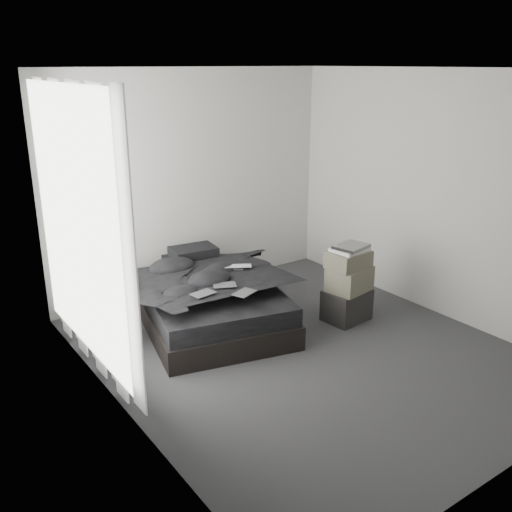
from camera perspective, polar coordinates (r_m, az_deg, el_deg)
floor at (r=5.60m, az=4.80°, el=-9.47°), size 3.60×4.20×0.01m
ceiling at (r=4.93m, az=5.65°, el=18.20°), size 3.60×4.20×0.01m
wall_back at (r=6.80m, az=-6.38°, el=7.29°), size 3.60×0.01×2.60m
wall_left at (r=4.22m, az=-13.83°, el=-0.33°), size 0.01×4.20×2.60m
wall_right at (r=6.40m, az=17.67°, el=5.78°), size 0.01×4.20×2.60m
window_left at (r=5.03m, az=-17.52°, el=3.00°), size 0.02×2.00×2.30m
curtain_left at (r=5.06m, az=-16.91°, el=2.34°), size 0.06×2.12×2.48m
bed at (r=6.07m, az=-4.53°, el=-5.84°), size 1.72×2.04×0.24m
mattress at (r=5.98m, az=-4.59°, el=-3.97°), size 1.66×1.98×0.19m
duvet at (r=5.87m, az=-4.51°, el=-2.33°), size 1.63×1.78×0.21m
pillow_lower at (r=6.53m, az=-6.80°, el=-0.58°), size 0.60×0.48×0.12m
pillow_upper at (r=6.49m, az=-6.29°, el=0.41°), size 0.54×0.41×0.11m
laptop at (r=6.00m, az=-1.81°, el=-0.63°), size 0.34×0.30×0.02m
comic_a at (r=5.39m, az=-5.34°, el=-3.11°), size 0.24×0.18×0.01m
comic_b at (r=5.57m, az=-3.18°, el=-2.24°), size 0.27×0.23×0.01m
comic_c at (r=5.38m, az=-1.16°, el=-2.95°), size 0.26×0.22×0.01m
side_stand at (r=5.77m, az=-13.84°, el=-5.51°), size 0.41×0.41×0.65m
papers at (r=5.64m, az=-13.97°, el=-2.45°), size 0.30×0.26×0.01m
floor_books at (r=5.77m, az=-9.28°, el=-8.00°), size 0.15×0.20×0.13m
box_lower at (r=6.23m, az=9.05°, el=-4.85°), size 0.49×0.41×0.34m
box_mid at (r=6.12m, az=9.32°, el=-2.27°), size 0.48×0.41×0.26m
box_upper at (r=6.03m, az=9.24°, el=-0.34°), size 0.43×0.35×0.18m
art_book_white at (r=6.01m, az=9.35°, el=0.65°), size 0.38×0.31×0.04m
art_book_snake at (r=6.00m, az=9.50°, el=0.95°), size 0.39×0.33×0.03m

